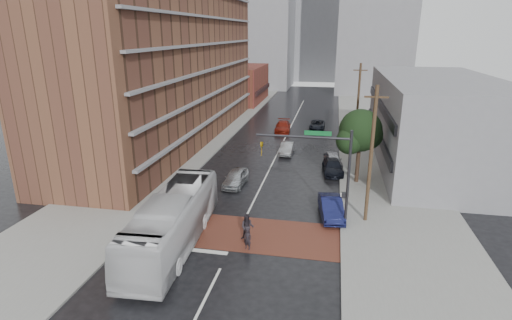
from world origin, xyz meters
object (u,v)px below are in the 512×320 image
(pedestrian_a, at_px, (248,239))
(car_parked_far, at_px, (333,159))
(suv_travel, at_px, (317,125))
(car_parked_mid, at_px, (333,167))
(car_travel_c, at_px, (283,127))
(car_travel_a, at_px, (236,178))
(car_parked_near, at_px, (331,208))
(transit_bus, at_px, (173,220))
(car_travel_b, at_px, (287,148))
(pedestrian_b, at_px, (247,227))

(pedestrian_a, distance_m, car_parked_far, 18.84)
(pedestrian_a, distance_m, suv_travel, 34.79)
(suv_travel, distance_m, car_parked_mid, 18.95)
(pedestrian_a, bearing_deg, car_parked_mid, 90.04)
(car_travel_c, xyz_separation_m, car_parked_mid, (7.07, -16.15, -0.06))
(car_travel_a, distance_m, car_parked_near, 9.92)
(transit_bus, bearing_deg, car_travel_b, 74.33)
(car_travel_a, xyz_separation_m, suv_travel, (6.21, 23.91, -0.10))
(pedestrian_b, xyz_separation_m, suv_travel, (3.05, 33.45, -0.30))
(transit_bus, distance_m, car_parked_mid, 19.11)
(car_travel_c, distance_m, car_parked_near, 27.12)
(pedestrian_b, relative_size, car_travel_c, 0.37)
(transit_bus, xyz_separation_m, car_travel_a, (1.40, 11.12, -1.02))
(pedestrian_a, xyz_separation_m, pedestrian_b, (-0.28, 1.23, 0.20))
(car_travel_b, height_order, car_parked_far, car_parked_far)
(pedestrian_a, height_order, car_parked_far, pedestrian_a)
(car_parked_near, bearing_deg, pedestrian_b, -148.23)
(car_parked_near, bearing_deg, suv_travel, 86.28)
(pedestrian_b, relative_size, car_travel_b, 0.46)
(car_travel_b, height_order, car_travel_c, car_travel_c)
(transit_bus, height_order, car_travel_b, transit_bus)
(transit_bus, xyz_separation_m, car_travel_b, (4.80, 21.84, -1.08))
(car_travel_a, xyz_separation_m, car_travel_b, (3.40, 10.72, -0.06))
(pedestrian_b, bearing_deg, car_parked_near, 38.32)
(pedestrian_a, relative_size, car_travel_c, 0.29)
(pedestrian_a, xyz_separation_m, suv_travel, (2.76, 34.68, -0.10))
(car_travel_c, relative_size, car_parked_mid, 1.10)
(car_travel_b, xyz_separation_m, suv_travel, (2.81, 13.19, -0.04))
(pedestrian_a, relative_size, car_parked_near, 0.32)
(car_travel_c, distance_m, car_parked_far, 15.62)
(pedestrian_a, relative_size, car_parked_far, 0.35)
(car_travel_c, bearing_deg, car_travel_a, -97.60)
(car_parked_near, height_order, car_parked_mid, car_parked_near)
(car_parked_far, bearing_deg, suv_travel, 89.82)
(car_travel_b, xyz_separation_m, car_parked_near, (5.23, -15.63, 0.08))
(suv_travel, bearing_deg, car_parked_far, -80.90)
(pedestrian_b, relative_size, suv_travel, 0.41)
(transit_bus, bearing_deg, car_parked_mid, 55.03)
(car_parked_near, bearing_deg, car_travel_a, 141.83)
(car_parked_near, relative_size, car_parked_mid, 1.00)
(car_travel_a, relative_size, car_parked_near, 0.94)
(pedestrian_a, height_order, car_parked_mid, pedestrian_a)
(transit_bus, bearing_deg, pedestrian_b, 15.82)
(pedestrian_a, relative_size, car_parked_mid, 0.32)
(pedestrian_b, distance_m, car_parked_mid, 15.64)
(transit_bus, distance_m, pedestrian_b, 4.89)
(car_parked_mid, bearing_deg, transit_bus, -128.41)
(pedestrian_b, height_order, suv_travel, pedestrian_b)
(suv_travel, distance_m, car_parked_near, 28.92)
(car_travel_a, bearing_deg, car_travel_c, 88.74)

